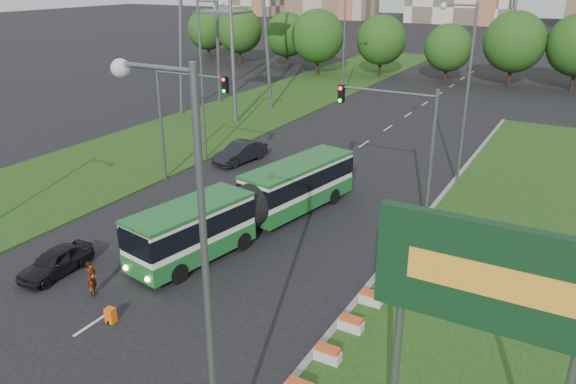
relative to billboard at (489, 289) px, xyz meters
The scene contains 16 objects.
ground 14.97m from the billboard, 153.89° to the left, with size 360.00×360.00×0.00m, color black.
grass_median 15.29m from the billboard, 86.93° to the left, with size 14.00×60.00×0.15m, color #204413.
median_kerb 16.48m from the billboard, 113.88° to the left, with size 0.30×60.00×0.18m, color gray.
left_verge 43.75m from the billboard, 134.29° to the left, with size 12.00×110.00×0.10m, color #204413.
lane_markings 30.77m from the billboard, 120.39° to the left, with size 0.20×100.00×0.01m, color silver, non-canonical shape.
flower_planters 9.80m from the billboard, 134.22° to the left, with size 1.10×15.90×0.60m, color silver, non-canonical shape.
billboard is the anchor object (origin of this frame).
traffic_mast_median 17.68m from the billboard, 115.03° to the left, with size 5.76×0.32×8.00m.
traffic_mast_left 27.16m from the billboard, 146.45° to the left, with size 5.76×0.32×8.00m.
street_lamps 22.11m from the billboard, 133.62° to the left, with size 36.00×60.00×12.00m, color slate, non-canonical shape.
tree_line 61.07m from the billboard, 92.11° to the left, with size 120.00×8.00×9.00m, color #215316, non-canonical shape.
articulated_bus 18.58m from the billboard, 142.52° to the left, with size 2.50×16.03×2.64m.
car_left_near 20.82m from the billboard, behind, with size 1.56×3.87×1.32m, color black.
car_left_far 30.57m from the billboard, 136.29° to the left, with size 1.64×4.70×1.55m, color black.
pedestrian 17.78m from the billboard, behind, with size 0.63×0.41×1.73m, color gray.
shopping_trolley 15.76m from the billboard, behind, with size 0.39×0.41×0.67m.
Camera 1 is at (13.83, -19.39, 13.75)m, focal length 35.00 mm.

